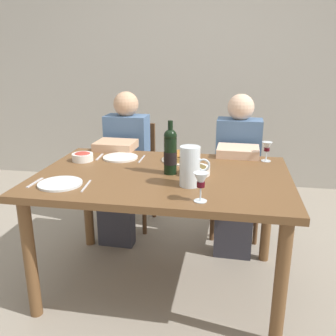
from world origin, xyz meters
TOP-DOWN VIEW (x-y plane):
  - ground_plane at (0.00, 0.00)m, footprint 8.00×8.00m
  - back_wall at (0.00, 2.10)m, footprint 8.00×0.10m
  - dining_table at (0.00, 0.00)m, footprint 1.50×1.00m
  - wine_bottle at (0.04, 0.01)m, footprint 0.08×0.08m
  - water_pitcher at (0.18, -0.17)m, footprint 0.16×0.11m
  - baked_tart at (0.07, 0.30)m, footprint 0.26×0.26m
  - salad_bowl at (-0.58, 0.18)m, footprint 0.14×0.14m
  - olive_bowl at (0.19, 0.03)m, footprint 0.17×0.17m
  - wine_glass_left_diner at (0.63, 0.38)m, footprint 0.07×0.07m
  - wine_glass_right_diner at (0.26, -0.39)m, footprint 0.07×0.07m
  - dinner_plate_left_setting at (-0.52, -0.28)m, footprint 0.24×0.24m
  - dinner_plate_right_setting at (-0.35, 0.28)m, footprint 0.24×0.24m
  - fork_left_setting at (-0.67, -0.28)m, footprint 0.02×0.16m
  - knife_left_setting at (-0.37, -0.28)m, footprint 0.03×0.18m
  - knife_right_setting at (-0.20, 0.28)m, footprint 0.01×0.18m
  - spoon_right_setting at (-0.50, 0.28)m, footprint 0.03×0.16m
  - chair_left at (-0.45, 0.92)m, footprint 0.41×0.41m
  - diner_left at (-0.45, 0.68)m, footprint 0.35×0.51m
  - chair_right at (0.45, 0.90)m, footprint 0.41×0.41m
  - diner_right at (0.45, 0.66)m, footprint 0.35×0.51m

SIDE VIEW (x-z plane):
  - ground_plane at x=0.00m, z-range 0.00..0.00m
  - chair_left at x=-0.45m, z-range 0.06..0.93m
  - chair_right at x=0.45m, z-range 0.06..0.93m
  - diner_left at x=-0.45m, z-range 0.04..1.20m
  - diner_right at x=0.45m, z-range 0.04..1.20m
  - dining_table at x=0.00m, z-range 0.29..1.05m
  - fork_left_setting at x=-0.67m, z-range 0.76..0.76m
  - knife_left_setting at x=-0.37m, z-range 0.76..0.76m
  - knife_right_setting at x=-0.20m, z-range 0.76..0.76m
  - spoon_right_setting at x=-0.50m, z-range 0.76..0.76m
  - dinner_plate_left_setting at x=-0.52m, z-range 0.76..0.77m
  - dinner_plate_right_setting at x=-0.35m, z-range 0.76..0.77m
  - baked_tart at x=0.07m, z-range 0.76..0.82m
  - olive_bowl at x=0.19m, z-range 0.76..0.82m
  - salad_bowl at x=-0.58m, z-range 0.76..0.82m
  - wine_glass_left_diner at x=0.63m, z-range 0.79..0.92m
  - water_pitcher at x=0.18m, z-range 0.75..0.97m
  - wine_glass_right_diner at x=0.26m, z-range 0.79..0.94m
  - wine_bottle at x=0.04m, z-range 0.74..1.06m
  - back_wall at x=0.00m, z-range 0.00..2.80m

